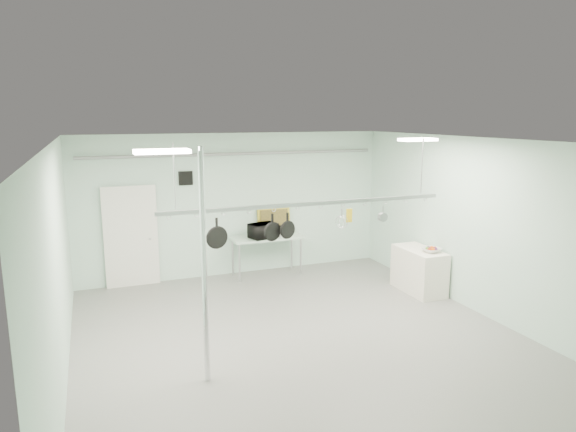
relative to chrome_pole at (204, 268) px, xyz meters
name	(u,v)px	position (x,y,z in m)	size (l,w,h in m)	color
floor	(304,343)	(1.70, 0.60, -1.60)	(8.00, 8.00, 0.00)	gray
ceiling	(306,142)	(1.70, 0.60, 1.59)	(7.00, 8.00, 0.02)	silver
back_wall	(236,205)	(1.70, 4.59, 0.00)	(7.00, 0.02, 3.20)	silver
right_wall	(485,228)	(5.19, 0.60, 0.00)	(0.02, 8.00, 3.20)	silver
door	(131,238)	(-0.60, 4.54, -0.55)	(1.10, 0.10, 2.20)	silver
wall_vent	(186,178)	(0.60, 4.57, 0.65)	(0.30, 0.04, 0.30)	black
conduit_pipe	(236,154)	(1.70, 4.50, 1.15)	(0.07, 0.07, 6.60)	gray
chrome_pole	(204,268)	(0.00, 0.00, 0.00)	(0.08, 0.08, 3.20)	silver
prep_table	(267,239)	(2.30, 4.20, -0.77)	(1.60, 0.70, 0.91)	#A5C2AE
side_cabinet	(419,270)	(4.85, 2.00, -1.15)	(0.60, 1.20, 0.90)	white
pot_rack	(309,202)	(1.90, 0.90, 0.63)	(4.80, 0.06, 1.00)	#B7B7BC
light_panel_left	(162,151)	(-0.50, -0.20, 1.56)	(0.65, 0.30, 0.05)	white
light_panel_right	(418,140)	(4.10, 1.20, 1.56)	(0.65, 0.30, 0.05)	white
microwave	(263,231)	(2.18, 4.07, -0.53)	(0.59, 0.40, 0.33)	black
coffee_canister	(282,232)	(2.63, 4.07, -0.59)	(0.16, 0.16, 0.21)	white
painting_large	(274,220)	(2.58, 4.50, -0.41)	(0.78, 0.05, 0.58)	gold
painting_small	(284,226)	(2.83, 4.50, -0.57)	(0.30, 0.04, 0.25)	#381F13
fruit_bowl	(431,250)	(4.92, 1.73, -0.66)	(0.36, 0.36, 0.09)	silver
skillet_left	(217,234)	(0.39, 0.90, 0.24)	(0.34, 0.06, 0.48)	black
skillet_mid	(272,227)	(1.27, 0.90, 0.27)	(0.31, 0.06, 0.42)	black
skillet_right	(287,225)	(1.53, 0.90, 0.28)	(0.29, 0.06, 0.41)	black
whisk	(342,219)	(2.48, 0.90, 0.31)	(0.21, 0.21, 0.36)	#AEADB2
grater	(349,215)	(2.62, 0.90, 0.36)	(0.10, 0.02, 0.25)	gold
saucepan	(383,214)	(3.25, 0.90, 0.34)	(0.15, 0.10, 0.29)	silver
fruit_cluster	(431,248)	(4.92, 1.73, -0.62)	(0.24, 0.24, 0.09)	#AF2E10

